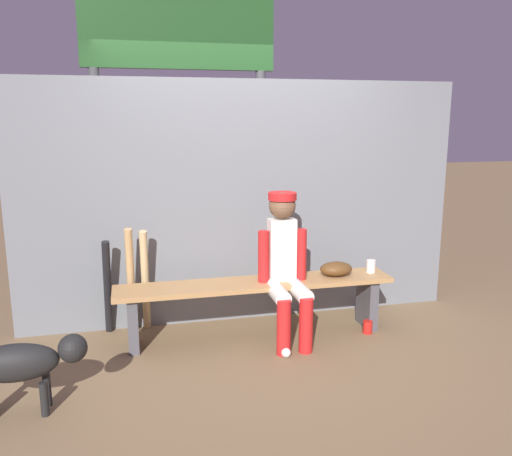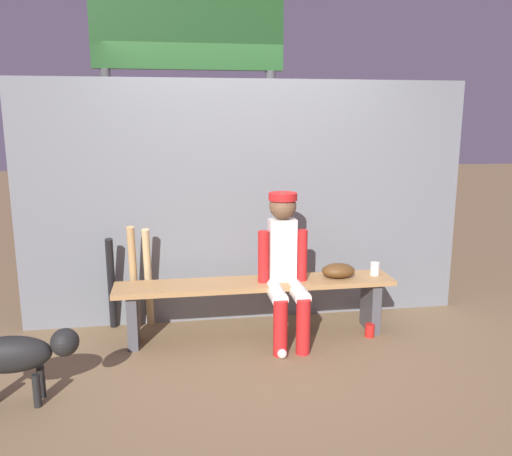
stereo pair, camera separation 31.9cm
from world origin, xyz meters
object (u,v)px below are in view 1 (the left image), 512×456
object	(u,v)px
bat_wood_tan	(131,282)
cup_on_bench	(371,266)
bat_wood_natural	(145,281)
dog	(25,363)
dugout_bench	(256,294)
cup_on_ground	(368,327)
baseball	(286,353)
scoreboard	(185,54)
bat_aluminum_black	(108,288)
player_seated	(286,262)
baseball_glove	(336,269)

from	to	relation	value
bat_wood_tan	cup_on_bench	xyz separation A→B (m)	(2.04, -0.26, 0.07)
bat_wood_natural	dog	size ratio (longest dim) A/B	1.08
dugout_bench	cup_on_ground	xyz separation A→B (m)	(0.94, -0.16, -0.32)
baseball	dog	distance (m)	1.84
bat_wood_tan	cup_on_ground	world-z (taller)	bat_wood_tan
baseball	scoreboard	xyz separation A→B (m)	(-0.53, 1.67, 2.36)
dugout_bench	bat_wood_tan	size ratio (longest dim) A/B	2.45
cup_on_bench	dog	xyz separation A→B (m)	(-2.68, -0.83, -0.20)
baseball	dugout_bench	bearing A→B (deg)	106.83
baseball	dog	size ratio (longest dim) A/B	0.09
bat_aluminum_black	dog	size ratio (longest dim) A/B	0.99
player_seated	bat_wood_natural	distance (m)	1.21
dugout_bench	scoreboard	world-z (taller)	scoreboard
scoreboard	player_seated	bearing A→B (deg)	-65.43
bat_wood_tan	bat_aluminum_black	size ratio (longest dim) A/B	1.13
player_seated	bat_wood_natural	world-z (taller)	player_seated
bat_wood_natural	scoreboard	bearing A→B (deg)	61.59
bat_aluminum_black	dog	world-z (taller)	bat_aluminum_black
bat_wood_natural	cup_on_ground	bearing A→B (deg)	-14.88
baseball_glove	scoreboard	bearing A→B (deg)	131.70
bat_aluminum_black	baseball	bearing A→B (deg)	-30.12
dog	baseball	bearing A→B (deg)	11.66
baseball_glove	scoreboard	distance (m)	2.48
bat_wood_natural	dugout_bench	bearing A→B (deg)	-20.42
dugout_bench	bat_wood_tan	xyz separation A→B (m)	(-1.00, 0.28, 0.10)
bat_aluminum_black	baseball	distance (m)	1.58
bat_wood_tan	baseball	xyz separation A→B (m)	(1.14, -0.72, -0.43)
bat_wood_tan	baseball_glove	bearing A→B (deg)	-9.35
baseball	bat_aluminum_black	bearing A→B (deg)	149.88
dugout_bench	baseball	distance (m)	0.57
bat_wood_tan	bat_aluminum_black	xyz separation A→B (m)	(-0.19, 0.05, -0.05)
baseball_glove	baseball	bearing A→B (deg)	-142.36
dugout_bench	bat_aluminum_black	bearing A→B (deg)	164.51
bat_aluminum_black	dog	xyz separation A→B (m)	(-0.46, -1.14, -0.08)
bat_wood_tan	scoreboard	distance (m)	2.24
player_seated	cup_on_ground	size ratio (longest dim) A/B	11.06
baseball	cup_on_ground	distance (m)	0.86
player_seated	cup_on_ground	xyz separation A→B (m)	(0.72, -0.04, -0.61)
bat_aluminum_black	player_seated	bearing A→B (deg)	-17.43
baseball_glove	bat_wood_tan	world-z (taller)	bat_wood_tan
cup_on_ground	scoreboard	xyz separation A→B (m)	(-1.34, 1.39, 2.34)
baseball	cup_on_ground	world-z (taller)	cup_on_ground
bat_wood_tan	bat_aluminum_black	distance (m)	0.20
player_seated	bat_wood_natural	xyz separation A→B (m)	(-1.10, 0.44, -0.21)
dugout_bench	baseball	bearing A→B (deg)	-73.17
bat_wood_natural	cup_on_bench	distance (m)	1.94
baseball_glove	bat_wood_natural	world-z (taller)	bat_wood_natural
baseball	scoreboard	world-z (taller)	scoreboard
bat_wood_natural	bat_aluminum_black	world-z (taller)	bat_wood_natural
scoreboard	cup_on_ground	bearing A→B (deg)	-46.07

